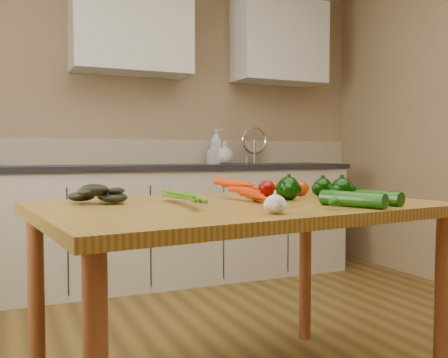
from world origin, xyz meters
TOP-DOWN VIEW (x-y plane):
  - room at (0.00, 0.17)m, footprint 4.04×5.04m
  - counter_run at (0.21, 2.19)m, footprint 2.84×0.64m
  - upper_cabinets at (0.51, 2.32)m, footprint 2.15×0.35m
  - table at (-0.19, 0.24)m, footprint 1.58×1.12m
  - soap_bottle_a at (0.60, 2.32)m, footprint 0.12×0.12m
  - soap_bottle_b at (0.56, 2.27)m, footprint 0.09×0.10m
  - soap_bottle_c at (0.65, 2.26)m, footprint 0.17×0.17m
  - carrot_bunch at (-0.22, 0.29)m, footprint 0.30×0.24m
  - leafy_greens at (-0.69, 0.45)m, footprint 0.21×0.19m
  - garlic_bulb at (-0.23, -0.12)m, footprint 0.07×0.07m
  - pepper_a at (0.06, 0.28)m, footprint 0.09×0.09m
  - pepper_b at (0.25, 0.30)m, footprint 0.08×0.08m
  - pepper_c at (0.20, 0.11)m, footprint 0.09×0.09m
  - tomato_a at (0.04, 0.43)m, footprint 0.08×0.08m
  - tomato_b at (0.13, 0.52)m, footprint 0.07×0.07m
  - tomato_c at (0.21, 0.43)m, footprint 0.07×0.07m
  - zucchini_a at (0.26, -0.00)m, footprint 0.11×0.25m
  - zucchini_b at (0.12, -0.05)m, footprint 0.15×0.25m

SIDE VIEW (x-z plane):
  - counter_run at x=0.21m, z-range -0.11..1.03m
  - table at x=-0.19m, z-range 0.31..1.11m
  - zucchini_a at x=0.26m, z-range 0.80..0.85m
  - zucchini_b at x=0.12m, z-range 0.80..0.85m
  - garlic_bulb at x=-0.23m, z-range 0.80..0.86m
  - tomato_b at x=0.13m, z-range 0.80..0.86m
  - tomato_c at x=0.21m, z-range 0.80..0.86m
  - tomato_a at x=0.04m, z-range 0.80..0.87m
  - carrot_bunch at x=-0.22m, z-range 0.80..0.87m
  - pepper_b at x=0.25m, z-range 0.80..0.88m
  - pepper_c at x=0.20m, z-range 0.80..0.89m
  - pepper_a at x=0.06m, z-range 0.80..0.89m
  - leafy_greens at x=-0.69m, z-range 0.80..0.90m
  - soap_bottle_b at x=0.56m, z-range 0.90..1.08m
  - soap_bottle_c at x=0.65m, z-range 0.90..1.09m
  - soap_bottle_a at x=0.60m, z-range 0.90..1.19m
  - room at x=0.00m, z-range -0.07..2.57m
  - upper_cabinets at x=0.51m, z-range 1.60..2.30m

